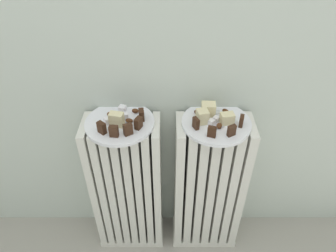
% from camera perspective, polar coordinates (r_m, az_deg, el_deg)
% --- Properties ---
extents(radiator_left, '(0.28, 0.15, 0.66)m').
position_cam_1_polar(radiator_left, '(1.33, -7.24, -10.98)').
color(radiator_left, silver).
rests_on(radiator_left, ground_plane).
extents(radiator_right, '(0.28, 0.15, 0.66)m').
position_cam_1_polar(radiator_right, '(1.33, 7.24, -11.01)').
color(radiator_right, silver).
rests_on(radiator_right, ground_plane).
extents(plate_left, '(0.24, 0.24, 0.01)m').
position_cam_1_polar(plate_left, '(1.09, -8.68, 0.59)').
color(plate_left, white).
rests_on(plate_left, radiator_left).
extents(plate_right, '(0.24, 0.24, 0.01)m').
position_cam_1_polar(plate_right, '(1.09, 8.68, 0.55)').
color(plate_right, white).
rests_on(plate_right, radiator_right).
extents(dark_cake_slice_left_0, '(0.03, 0.03, 0.04)m').
position_cam_1_polar(dark_cake_slice_left_0, '(1.04, -11.86, -0.28)').
color(dark_cake_slice_left_0, '#382114').
rests_on(dark_cake_slice_left_0, plate_left).
extents(dark_cake_slice_left_1, '(0.03, 0.02, 0.04)m').
position_cam_1_polar(dark_cake_slice_left_1, '(1.02, -9.74, -0.92)').
color(dark_cake_slice_left_1, '#382114').
rests_on(dark_cake_slice_left_1, plate_left).
extents(dark_cake_slice_left_2, '(0.03, 0.03, 0.04)m').
position_cam_1_polar(dark_cake_slice_left_2, '(1.02, -7.23, -0.60)').
color(dark_cake_slice_left_2, '#382114').
rests_on(dark_cake_slice_left_2, plate_left).
extents(dark_cake_slice_left_3, '(0.03, 0.03, 0.04)m').
position_cam_1_polar(dark_cake_slice_left_3, '(1.04, -5.36, 0.54)').
color(dark_cake_slice_left_3, '#382114').
rests_on(dark_cake_slice_left_3, plate_left).
extents(dark_cake_slice_left_4, '(0.02, 0.03, 0.04)m').
position_cam_1_polar(dark_cake_slice_left_4, '(1.07, -4.79, 2.02)').
color(dark_cake_slice_left_4, '#382114').
rests_on(dark_cake_slice_left_4, plate_left).
extents(marble_cake_slice_left_0, '(0.05, 0.04, 0.05)m').
position_cam_1_polar(marble_cake_slice_left_0, '(1.06, -9.24, 1.20)').
color(marble_cake_slice_left_0, beige).
rests_on(marble_cake_slice_left_0, plate_left).
extents(turkish_delight_left_0, '(0.02, 0.02, 0.02)m').
position_cam_1_polar(turkish_delight_left_0, '(1.09, -7.69, 1.87)').
color(turkish_delight_left_0, white).
rests_on(turkish_delight_left_0, plate_left).
extents(turkish_delight_left_1, '(0.03, 0.03, 0.02)m').
position_cam_1_polar(turkish_delight_left_1, '(1.12, -8.20, 3.10)').
color(turkish_delight_left_1, white).
rests_on(turkish_delight_left_1, plate_left).
extents(turkish_delight_left_2, '(0.03, 0.03, 0.02)m').
position_cam_1_polar(turkish_delight_left_2, '(1.08, -10.84, 1.00)').
color(turkish_delight_left_2, white).
rests_on(turkish_delight_left_2, plate_left).
extents(medjool_date_left_0, '(0.03, 0.02, 0.02)m').
position_cam_1_polar(medjool_date_left_0, '(1.11, -5.90, 2.75)').
color(medjool_date_left_0, '#4C2814').
rests_on(medjool_date_left_0, plate_left).
extents(medjool_date_left_1, '(0.03, 0.03, 0.02)m').
position_cam_1_polar(medjool_date_left_1, '(1.11, -10.30, 2.04)').
color(medjool_date_left_1, '#4C2814').
rests_on(medjool_date_left_1, plate_left).
extents(medjool_date_left_2, '(0.03, 0.02, 0.01)m').
position_cam_1_polar(medjool_date_left_2, '(1.07, -6.99, 1.00)').
color(medjool_date_left_2, '#4C2814').
rests_on(medjool_date_left_2, plate_left).
extents(dark_cake_slice_right_0, '(0.02, 0.03, 0.04)m').
position_cam_1_polar(dark_cake_slice_right_0, '(1.04, 5.04, 0.47)').
color(dark_cake_slice_right_0, '#382114').
rests_on(dark_cake_slice_right_0, plate_right).
extents(dark_cake_slice_right_1, '(0.03, 0.02, 0.04)m').
position_cam_1_polar(dark_cake_slice_right_1, '(1.01, 7.89, -1.04)').
color(dark_cake_slice_right_1, '#382114').
rests_on(dark_cake_slice_right_1, plate_right).
extents(dark_cake_slice_right_2, '(0.03, 0.02, 0.04)m').
position_cam_1_polar(dark_cake_slice_right_2, '(1.03, 11.38, -0.84)').
color(dark_cake_slice_right_2, '#382114').
rests_on(dark_cake_slice_right_2, plate_right).
extents(dark_cake_slice_right_3, '(0.02, 0.03, 0.04)m').
position_cam_1_polar(dark_cake_slice_right_3, '(1.07, 13.08, 0.88)').
color(dark_cake_slice_right_3, '#382114').
rests_on(dark_cake_slice_right_3, plate_right).
extents(marble_cake_slice_right_0, '(0.05, 0.04, 0.05)m').
position_cam_1_polar(marble_cake_slice_right_0, '(1.09, 7.27, 2.93)').
color(marble_cake_slice_right_0, beige).
rests_on(marble_cake_slice_right_0, plate_right).
extents(marble_cake_slice_right_1, '(0.05, 0.04, 0.04)m').
position_cam_1_polar(marble_cake_slice_right_1, '(1.07, 10.59, 1.33)').
color(marble_cake_slice_right_1, beige).
rests_on(marble_cake_slice_right_1, plate_right).
extents(marble_cake_slice_right_2, '(0.04, 0.04, 0.05)m').
position_cam_1_polar(marble_cake_slice_right_2, '(1.06, 6.19, 1.71)').
color(marble_cake_slice_right_2, beige).
rests_on(marble_cake_slice_right_2, plate_right).
extents(turkish_delight_right_0, '(0.03, 0.03, 0.02)m').
position_cam_1_polar(turkish_delight_right_0, '(1.06, 7.79, 0.67)').
color(turkish_delight_right_0, white).
rests_on(turkish_delight_right_0, plate_right).
extents(turkish_delight_right_1, '(0.03, 0.03, 0.02)m').
position_cam_1_polar(turkish_delight_right_1, '(1.08, 8.63, 1.20)').
color(turkish_delight_right_1, white).
rests_on(turkish_delight_right_1, plate_right).
extents(medjool_date_right_0, '(0.03, 0.03, 0.02)m').
position_cam_1_polar(medjool_date_right_0, '(1.12, 10.36, 2.60)').
color(medjool_date_right_0, '#4C2814').
rests_on(medjool_date_right_0, plate_right).
extents(medjool_date_right_1, '(0.03, 0.03, 0.02)m').
position_cam_1_polar(medjool_date_right_1, '(1.10, 5.28, 2.45)').
color(medjool_date_right_1, '#4C2814').
rests_on(medjool_date_right_1, plate_right).
extents(medjool_date_right_2, '(0.02, 0.03, 0.02)m').
position_cam_1_polar(medjool_date_right_2, '(1.06, 9.20, 0.02)').
color(medjool_date_right_2, '#4C2814').
rests_on(medjool_date_right_2, plate_right).
extents(fork, '(0.02, 0.09, 0.00)m').
position_cam_1_polar(fork, '(1.10, 9.23, 1.60)').
color(fork, silver).
rests_on(fork, plate_right).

